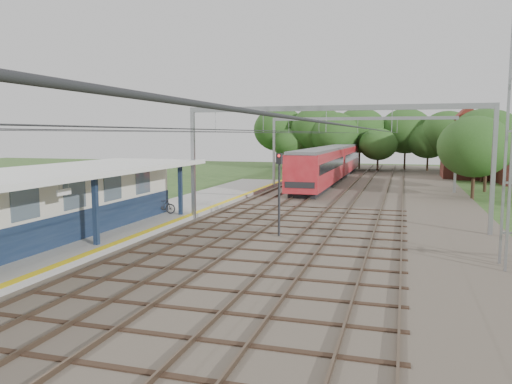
% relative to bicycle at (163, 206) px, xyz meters
% --- Properties ---
extents(ground, '(160.00, 160.00, 0.00)m').
position_rel_bicycle_xyz_m(ground, '(7.14, -15.00, -0.85)').
color(ground, '#2D4C1E').
rests_on(ground, ground).
extents(ballast_bed, '(18.00, 90.00, 0.10)m').
position_rel_bicycle_xyz_m(ballast_bed, '(11.14, 15.00, -0.80)').
color(ballast_bed, '#473D33').
rests_on(ballast_bed, ground).
extents(platform, '(5.00, 52.00, 0.35)m').
position_rel_bicycle_xyz_m(platform, '(-0.36, -1.00, -0.68)').
color(platform, gray).
rests_on(platform, ground).
extents(yellow_stripe, '(0.45, 52.00, 0.01)m').
position_rel_bicycle_xyz_m(yellow_stripe, '(1.89, -1.00, -0.50)').
color(yellow_stripe, yellow).
rests_on(yellow_stripe, platform).
extents(station_building, '(3.41, 18.00, 3.40)m').
position_rel_bicycle_xyz_m(station_building, '(-1.74, -8.00, 1.19)').
color(station_building, beige).
rests_on(station_building, platform).
extents(canopy, '(6.40, 20.00, 3.44)m').
position_rel_bicycle_xyz_m(canopy, '(-0.63, -9.00, 2.79)').
color(canopy, '#122039').
rests_on(canopy, platform).
extents(rail_tracks, '(11.80, 88.00, 0.15)m').
position_rel_bicycle_xyz_m(rail_tracks, '(8.64, 15.00, -0.68)').
color(rail_tracks, brown).
rests_on(rail_tracks, ballast_bed).
extents(catenary_system, '(17.22, 88.00, 7.00)m').
position_rel_bicycle_xyz_m(catenary_system, '(10.53, 10.28, 4.66)').
color(catenary_system, gray).
rests_on(catenary_system, ground).
extents(tree_band, '(31.72, 30.88, 8.82)m').
position_rel_bicycle_xyz_m(tree_band, '(10.99, 42.12, 4.07)').
color(tree_band, '#382619').
rests_on(tree_band, ground).
extents(house_far, '(8.00, 6.12, 8.66)m').
position_rel_bicycle_xyz_m(house_far, '(23.14, 37.00, 2.38)').
color(house_far, brown).
rests_on(house_far, ground).
extents(bicycle, '(1.71, 0.61, 1.01)m').
position_rel_bicycle_xyz_m(bicycle, '(0.00, 0.00, 0.00)').
color(bicycle, black).
rests_on(bicycle, platform).
extents(train, '(2.94, 36.56, 3.86)m').
position_rel_bicycle_xyz_m(train, '(6.64, 29.18, 1.30)').
color(train, black).
rests_on(train, ballast_bed).
extents(signal_post, '(0.34, 0.30, 4.41)m').
position_rel_bicycle_xyz_m(signal_post, '(8.49, -3.51, 1.94)').
color(signal_post, black).
rests_on(signal_post, ground).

